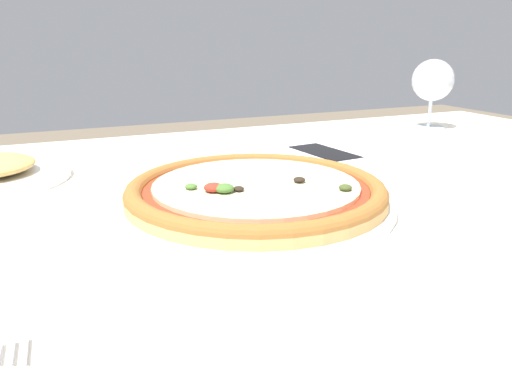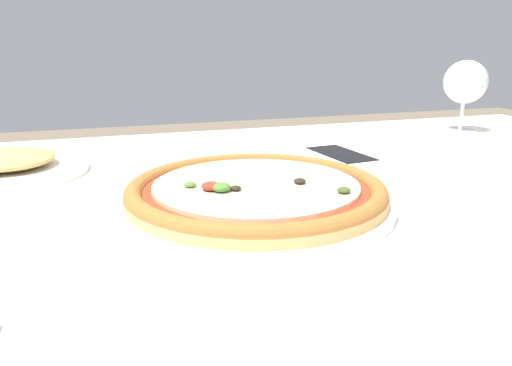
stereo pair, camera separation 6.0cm
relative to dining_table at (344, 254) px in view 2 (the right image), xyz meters
name	(u,v)px [view 2 (the right image)]	position (x,y,z in m)	size (l,w,h in m)	color
dining_table	(344,254)	(0.00, 0.00, 0.00)	(1.49, 1.07, 0.73)	brown
pizza_plate	(256,193)	(-0.12, 0.01, 0.09)	(0.34, 0.34, 0.04)	white
wine_glass_far_left	(465,83)	(0.46, 0.36, 0.18)	(0.09, 0.09, 0.15)	silver
cell_phone	(341,157)	(0.09, 0.20, 0.08)	(0.09, 0.15, 0.01)	white
side_plate	(9,165)	(-0.43, 0.27, 0.09)	(0.23, 0.23, 0.04)	white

